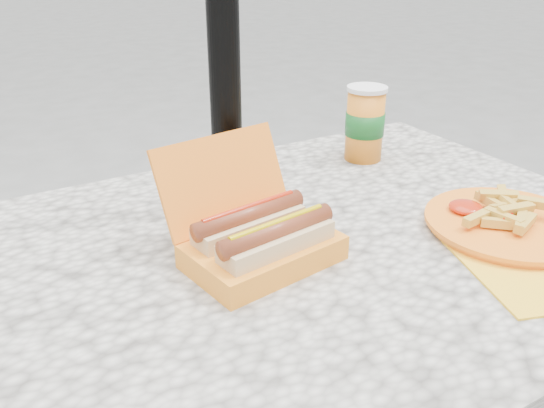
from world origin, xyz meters
TOP-DOWN VIEW (x-y plane):
  - picnic_table at (0.00, 0.00)m, footprint 1.20×0.80m
  - hotdog_box at (-0.04, -0.02)m, footprint 0.24×0.22m
  - fries_plate at (0.35, -0.14)m, footprint 0.32×0.37m
  - soda_cup at (0.35, 0.24)m, footprint 0.08×0.08m

SIDE VIEW (x-z plane):
  - picnic_table at x=0.00m, z-range 0.27..1.02m
  - fries_plate at x=0.35m, z-range 0.74..0.79m
  - hotdog_box at x=-0.04m, z-range 0.71..0.87m
  - soda_cup at x=0.35m, z-range 0.75..0.90m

